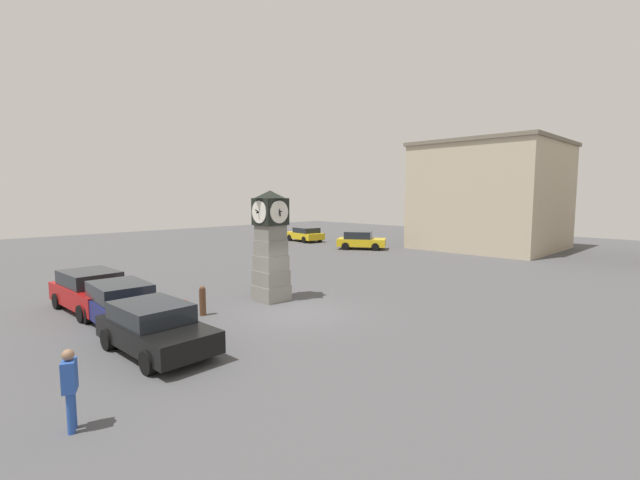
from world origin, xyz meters
TOP-DOWN VIEW (x-y plane):
  - ground_plane at (0.00, 0.00)m, footprint 85.06×85.06m
  - clock_tower at (-2.34, 0.62)m, footprint 1.53×1.58m
  - bollard_near_tower at (-1.50, -3.88)m, footprint 0.22×0.22m
  - bollard_mid_row at (-2.31, -2.74)m, footprint 0.25×0.25m
  - car_navy_sedan at (-6.09, -5.49)m, footprint 4.54×2.21m
  - car_near_tower at (-3.01, -5.45)m, footprint 4.37×2.09m
  - car_by_building at (0.20, -5.70)m, footprint 4.26×2.14m
  - car_far_lot at (-18.83, 17.93)m, footprint 4.31×2.49m
  - car_silver_hatch at (-11.07, 17.20)m, footprint 4.47×3.88m
  - pedestrian_near_bench at (3.20, -8.70)m, footprint 0.46×0.38m
  - warehouse_blue_far at (-3.64, 25.75)m, footprint 10.86×11.04m

SIDE VIEW (x-z plane):
  - ground_plane at x=0.00m, z-range 0.00..0.00m
  - bollard_near_tower at x=-1.50m, z-range 0.01..0.95m
  - bollard_mid_row at x=-2.31m, z-range 0.01..1.15m
  - car_far_lot at x=-18.83m, z-range 0.03..1.43m
  - car_by_building at x=0.20m, z-range 0.02..1.46m
  - car_silver_hatch at x=-11.07m, z-range 0.01..1.53m
  - car_near_tower at x=-3.01m, z-range 0.01..1.54m
  - car_navy_sedan at x=-6.09m, z-range 0.02..1.58m
  - pedestrian_near_bench at x=3.20m, z-range 0.12..1.77m
  - clock_tower at x=-2.34m, z-range -0.04..4.76m
  - warehouse_blue_far at x=-3.64m, z-range 0.01..9.03m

